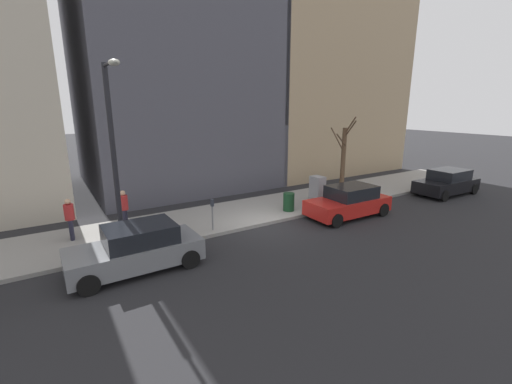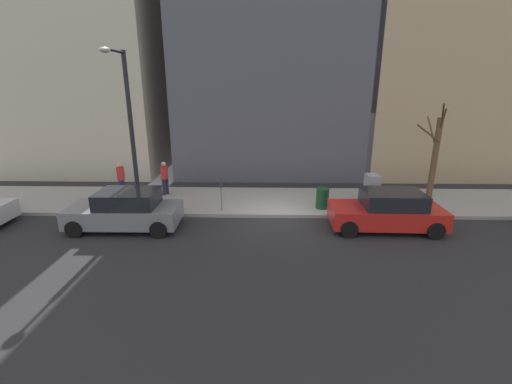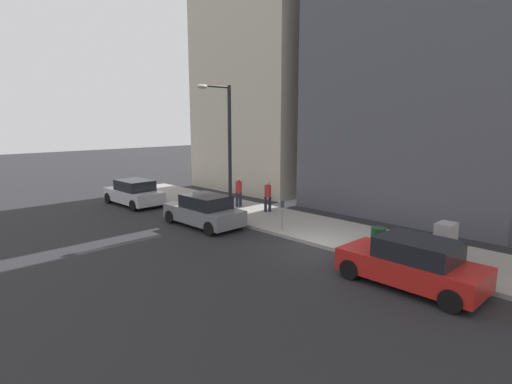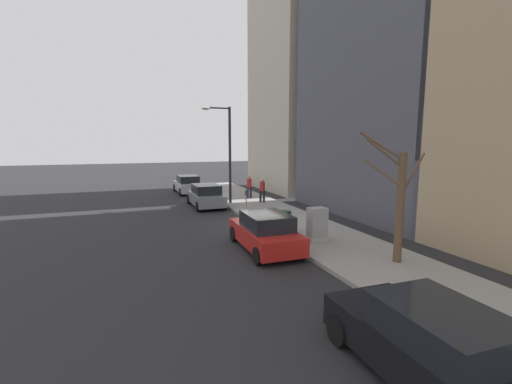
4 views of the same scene
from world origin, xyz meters
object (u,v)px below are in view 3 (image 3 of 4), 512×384
at_px(parked_car_grey, 204,211).
at_px(pedestrian_midblock, 239,190).
at_px(streetlamp, 226,140).
at_px(office_block_center, 444,40).
at_px(parking_meter, 282,212).
at_px(trash_bin, 378,239).
at_px(pedestrian_near_meter, 268,194).
at_px(parked_car_red, 412,263).
at_px(utility_box, 445,244).
at_px(parked_car_silver, 134,193).

bearing_deg(parked_car_grey, pedestrian_midblock, 23.27).
relative_size(streetlamp, office_block_center, 0.35).
bearing_deg(pedestrian_midblock, parking_meter, -105.55).
distance_m(trash_bin, pedestrian_midblock, 9.68).
bearing_deg(streetlamp, pedestrian_midblock, 34.56).
xyz_separation_m(parking_meter, pedestrian_near_meter, (2.25, 3.07, 0.11)).
xyz_separation_m(parked_car_red, utility_box, (2.33, -0.08, 0.11)).
height_order(parked_car_grey, trash_bin, parked_car_grey).
xyz_separation_m(parked_car_red, office_block_center, (12.16, 4.36, 8.60)).
distance_m(parked_car_red, streetlamp, 10.79).
bearing_deg(parked_car_silver, parking_meter, -81.54).
bearing_deg(parking_meter, pedestrian_midblock, 68.51).
xyz_separation_m(streetlamp, office_block_center, (10.84, -5.84, 5.32)).
bearing_deg(parked_car_red, trash_bin, 49.42).
distance_m(parked_car_silver, parking_meter, 10.47).
bearing_deg(parking_meter, pedestrian_near_meter, 53.75).
distance_m(parked_car_silver, utility_box, 17.16).
height_order(streetlamp, pedestrian_midblock, streetlamp).
bearing_deg(streetlamp, parking_meter, -87.36).
relative_size(parked_car_grey, pedestrian_near_meter, 2.54).
bearing_deg(office_block_center, pedestrian_near_meter, 147.93).
height_order(trash_bin, pedestrian_midblock, pedestrian_midblock).
distance_m(parking_meter, utility_box, 6.70).
distance_m(parked_car_grey, pedestrian_near_meter, 3.94).
bearing_deg(parked_car_silver, office_block_center, -46.28).
bearing_deg(parked_car_silver, streetlamp, -77.96).
bearing_deg(parking_meter, office_block_center, -11.70).
bearing_deg(streetlamp, parked_car_grey, -175.71).
bearing_deg(parked_car_silver, pedestrian_midblock, -55.19).
height_order(parked_car_red, utility_box, utility_box).
relative_size(parked_car_grey, office_block_center, 0.23).
xyz_separation_m(parked_car_grey, trash_bin, (2.10, -7.91, -0.14)).
bearing_deg(pedestrian_near_meter, parking_meter, 80.18).
bearing_deg(pedestrian_midblock, utility_box, -89.74).
xyz_separation_m(utility_box, streetlamp, (-1.02, 10.27, 3.17)).
distance_m(parked_car_red, parked_car_silver, 16.89).
relative_size(parked_car_red, utility_box, 2.96).
height_order(streetlamp, trash_bin, streetlamp).
relative_size(parked_car_silver, parking_meter, 3.13).
bearing_deg(parked_car_red, office_block_center, 20.84).
bearing_deg(parked_car_grey, pedestrian_near_meter, -7.10).
bearing_deg(trash_bin, parked_car_grey, 104.87).
bearing_deg(parked_car_red, parked_car_silver, 91.90).
relative_size(parked_car_red, parked_car_grey, 1.00).
bearing_deg(pedestrian_midblock, trash_bin, -93.42).
bearing_deg(pedestrian_near_meter, trash_bin, 102.87).
distance_m(parked_car_grey, parked_car_silver, 6.80).
bearing_deg(parked_car_silver, parked_car_red, -90.18).
xyz_separation_m(parked_car_red, streetlamp, (1.32, 10.20, 3.28)).
bearing_deg(pedestrian_midblock, pedestrian_near_meter, -77.79).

